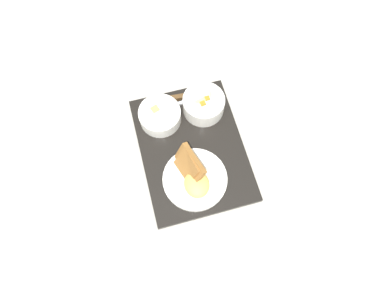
% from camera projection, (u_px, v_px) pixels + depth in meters
% --- Properties ---
extents(ground_plane, '(4.00, 4.00, 0.00)m').
position_uv_depth(ground_plane, '(192.00, 150.00, 1.02)').
color(ground_plane, '#ADA89E').
extents(serving_tray, '(0.42, 0.32, 0.02)m').
position_uv_depth(serving_tray, '(192.00, 149.00, 1.01)').
color(serving_tray, black).
rests_on(serving_tray, ground_plane).
extents(bowl_salad, '(0.13, 0.13, 0.06)m').
position_uv_depth(bowl_salad, '(203.00, 104.00, 1.02)').
color(bowl_salad, white).
rests_on(bowl_salad, serving_tray).
extents(bowl_soup, '(0.13, 0.13, 0.05)m').
position_uv_depth(bowl_soup, '(160.00, 115.00, 1.02)').
color(bowl_soup, white).
rests_on(bowl_soup, serving_tray).
extents(plate_main, '(0.18, 0.18, 0.09)m').
position_uv_depth(plate_main, '(193.00, 177.00, 0.95)').
color(plate_main, white).
rests_on(plate_main, serving_tray).
extents(knife, '(0.02, 0.18, 0.01)m').
position_uv_depth(knife, '(181.00, 97.00, 1.06)').
color(knife, silver).
rests_on(knife, serving_tray).
extents(spoon, '(0.04, 0.15, 0.01)m').
position_uv_depth(spoon, '(190.00, 100.00, 1.06)').
color(spoon, silver).
rests_on(spoon, serving_tray).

